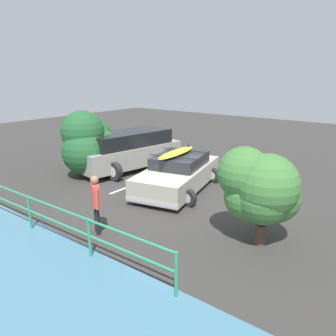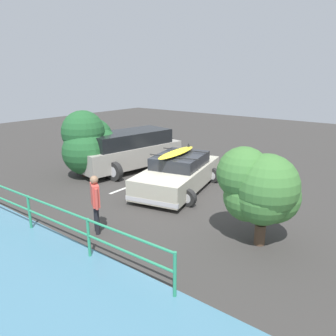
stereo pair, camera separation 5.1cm
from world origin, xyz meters
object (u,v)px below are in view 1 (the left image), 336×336
object	(u,v)px
sedan_car	(178,173)
bush_near_left	(261,188)
suv_car	(129,150)
person_bystander	(96,199)
bush_near_right	(90,143)

from	to	relation	value
sedan_car	bush_near_left	bearing A→B (deg)	153.00
suv_car	person_bystander	xyz separation A→B (m)	(-3.55, 4.92, 0.07)
bush_near_left	bush_near_right	size ratio (longest dim) A/B	0.90
suv_car	bush_near_right	size ratio (longest dim) A/B	1.85
sedan_car	suv_car	size ratio (longest dim) A/B	0.92
suv_car	bush_near_right	bearing A→B (deg)	63.98
bush_near_left	person_bystander	bearing A→B (deg)	31.07
bush_near_left	bush_near_right	distance (m)	7.96
suv_car	person_bystander	distance (m)	6.06
suv_car	bush_near_right	xyz separation A→B (m)	(0.75, 1.54, 0.45)
suv_car	sedan_car	bearing A→B (deg)	166.15
sedan_car	person_bystander	size ratio (longest dim) A/B	2.88
sedan_car	bush_near_left	distance (m)	4.42
suv_car	bush_near_right	world-z (taller)	bush_near_right
sedan_car	person_bystander	world-z (taller)	person_bystander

